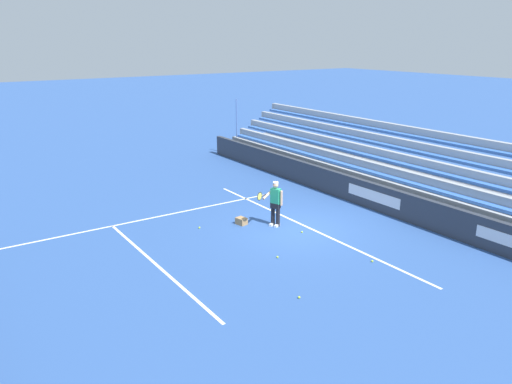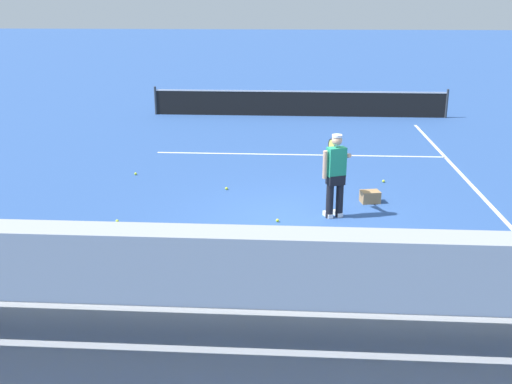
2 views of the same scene
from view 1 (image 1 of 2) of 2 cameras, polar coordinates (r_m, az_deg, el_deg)
The scene contains 14 objects.
ground_plane at distance 18.60m, azimuth 4.47°, elevation -4.23°, with size 160.00×160.00×0.00m, color #2D5193.
court_baseline_white at distance 18.89m, azimuth 5.66°, elevation -3.90°, with size 12.00×0.10×0.01m, color white.
court_sideline_white at distance 20.05m, azimuth -12.03°, elevation -2.95°, with size 0.10×12.00×0.01m, color white.
court_service_line_white at distance 16.00m, azimuth -11.29°, elevation -8.17°, with size 8.22×0.10×0.01m, color white.
back_wall_sponsor_board at distance 21.11m, azimuth 13.30°, elevation -0.46°, with size 25.40×0.25×1.10m.
bleacher_stand at distance 22.70m, azimuth 17.16°, elevation 1.01°, with size 24.13×3.20×3.40m.
tennis_player at distance 18.56m, azimuth 2.19°, elevation -1.29°, with size 0.57×1.08×1.71m.
ball_box_cardboard at distance 18.96m, azimuth -1.68°, elevation -3.34°, with size 0.40×0.30×0.26m, color #A87F51.
tennis_ball_by_box at distance 18.69m, azimuth -6.49°, elevation -4.07°, with size 0.07×0.07×0.07m, color #CCE533.
tennis_ball_near_player at distance 18.24m, azimuth 5.28°, elevation -4.57°, with size 0.07×0.07×0.07m, color #CCE533.
tennis_ball_on_baseline at distance 13.85m, azimuth 4.95°, elevation -11.90°, with size 0.07×0.07×0.07m, color #CCE533.
tennis_ball_midcourt at distance 16.29m, azimuth 13.15°, elevation -7.70°, with size 0.07×0.07×0.07m, color #CCE533.
tennis_ball_toward_net at distance 19.98m, azimuth 2.39°, elevation -2.56°, with size 0.07×0.07×0.07m, color #CCE533.
tennis_ball_far_right at distance 16.16m, azimuth 2.47°, elevation -7.44°, with size 0.07×0.07×0.07m, color #CCE533.
Camera 1 is at (-13.47, 10.92, 6.71)m, focal length 35.00 mm.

